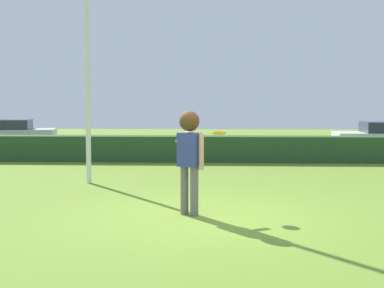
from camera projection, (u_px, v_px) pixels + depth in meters
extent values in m
plane|color=olive|center=(203.00, 216.00, 8.78)|extent=(60.00, 60.00, 0.00)
cylinder|color=slate|center=(184.00, 190.00, 8.90)|extent=(0.14, 0.14, 0.84)
cylinder|color=slate|center=(194.00, 191.00, 8.80)|extent=(0.14, 0.14, 0.84)
cube|color=navy|center=(189.00, 150.00, 8.79)|extent=(0.44, 0.38, 0.58)
cylinder|color=#DCA27E|center=(186.00, 134.00, 9.14)|extent=(0.38, 0.58, 0.30)
cylinder|color=#DCA27E|center=(201.00, 152.00, 8.67)|extent=(0.09, 0.09, 0.62)
sphere|color=#DCA27E|center=(189.00, 123.00, 8.76)|extent=(0.22, 0.22, 0.22)
sphere|color=#4F3117|center=(189.00, 121.00, 8.76)|extent=(0.35, 0.35, 0.35)
cylinder|color=orange|center=(219.00, 133.00, 9.33)|extent=(0.25, 0.24, 0.08)
cylinder|color=silver|center=(87.00, 41.00, 12.20)|extent=(0.12, 0.12, 6.77)
cube|color=#284B27|center=(209.00, 149.00, 17.12)|extent=(28.97, 0.90, 0.84)
cube|color=#B7B7BC|center=(3.00, 136.00, 21.53)|extent=(4.45, 2.49, 0.55)
cube|color=#2D333D|center=(3.00, 124.00, 21.49)|extent=(2.46, 1.97, 0.40)
cylinder|color=black|center=(43.00, 140.00, 22.61)|extent=(0.61, 0.22, 0.60)
cylinder|color=black|center=(37.00, 143.00, 20.93)|extent=(0.61, 0.22, 0.60)
cylinder|color=black|center=(348.00, 145.00, 20.04)|extent=(0.60, 0.13, 0.60)
cylinder|color=black|center=(358.00, 149.00, 18.35)|extent=(0.60, 0.13, 0.60)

